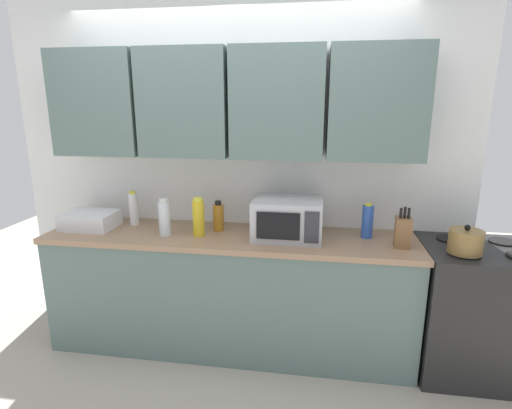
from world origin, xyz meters
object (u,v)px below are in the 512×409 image
(stove_range, at_px, (475,310))
(bottle_clear_tall, at_px, (164,218))
(bottle_amber_vinegar, at_px, (218,217))
(bottle_yellow_mustard, at_px, (198,217))
(bottle_white_jar, at_px, (134,209))
(microwave, at_px, (287,219))
(bottle_blue_cleaner, at_px, (367,221))
(kettle, at_px, (466,242))
(knife_block, at_px, (403,232))
(dish_rack, at_px, (90,220))

(stove_range, relative_size, bottle_clear_tall, 3.34)
(bottle_amber_vinegar, relative_size, bottle_yellow_mustard, 0.82)
(bottle_white_jar, bearing_deg, bottle_clear_tall, -32.12)
(bottle_amber_vinegar, bearing_deg, bottle_yellow_mustard, -129.31)
(microwave, distance_m, bottle_blue_cleaner, 0.57)
(bottle_yellow_mustard, bearing_deg, bottle_blue_cleaner, 6.55)
(bottle_amber_vinegar, bearing_deg, stove_range, -3.33)
(stove_range, height_order, bottle_blue_cleaner, bottle_blue_cleaner)
(kettle, bearing_deg, bottle_yellow_mustard, 176.44)
(knife_block, height_order, bottle_white_jar, knife_block)
(dish_rack, bearing_deg, knife_block, -1.81)
(microwave, xyz_separation_m, bottle_yellow_mustard, (-0.63, -0.04, -0.01))
(stove_range, xyz_separation_m, bottle_blue_cleaner, (-0.74, 0.11, 0.57))
(stove_range, distance_m, kettle, 0.58)
(kettle, xyz_separation_m, bottle_blue_cleaner, (-0.57, 0.25, 0.03))
(bottle_blue_cleaner, bearing_deg, kettle, -23.29)
(bottle_clear_tall, bearing_deg, microwave, 5.29)
(stove_range, relative_size, bottle_blue_cleaner, 3.63)
(dish_rack, relative_size, bottle_white_jar, 1.42)
(bottle_amber_vinegar, distance_m, bottle_white_jar, 0.69)
(knife_block, bearing_deg, bottle_white_jar, 174.33)
(stove_range, relative_size, bottle_yellow_mustard, 3.28)
(dish_rack, height_order, knife_block, knife_block)
(dish_rack, bearing_deg, bottle_white_jar, 22.69)
(kettle, bearing_deg, bottle_clear_tall, 177.91)
(dish_rack, height_order, bottle_yellow_mustard, bottle_yellow_mustard)
(microwave, bearing_deg, dish_rack, 179.79)
(knife_block, xyz_separation_m, bottle_blue_cleaner, (-0.21, 0.16, 0.02))
(dish_rack, distance_m, bottle_white_jar, 0.33)
(kettle, relative_size, microwave, 0.43)
(dish_rack, distance_m, knife_block, 2.28)
(dish_rack, bearing_deg, microwave, -0.21)
(bottle_amber_vinegar, distance_m, bottle_clear_tall, 0.39)
(dish_rack, distance_m, bottle_blue_cleaner, 2.07)
(bottle_white_jar, bearing_deg, kettle, -6.92)
(microwave, relative_size, knife_block, 1.74)
(bottle_white_jar, bearing_deg, bottle_yellow_mustard, -16.81)
(bottle_blue_cleaner, bearing_deg, dish_rack, -177.60)
(kettle, xyz_separation_m, knife_block, (-0.36, 0.09, 0.02))
(kettle, height_order, knife_block, knife_block)
(knife_block, distance_m, bottle_yellow_mustard, 1.40)
(bottle_clear_tall, height_order, bottle_yellow_mustard, bottle_yellow_mustard)
(stove_range, height_order, kettle, kettle)
(bottle_clear_tall, height_order, bottle_blue_cleaner, bottle_clear_tall)
(microwave, xyz_separation_m, dish_rack, (-1.51, 0.01, -0.08))
(kettle, relative_size, bottle_blue_cleaner, 0.82)
(bottle_white_jar, height_order, bottle_yellow_mustard, bottle_yellow_mustard)
(dish_rack, relative_size, bottle_clear_tall, 1.39)
(microwave, height_order, bottle_clear_tall, microwave)
(stove_range, relative_size, bottle_amber_vinegar, 4.02)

